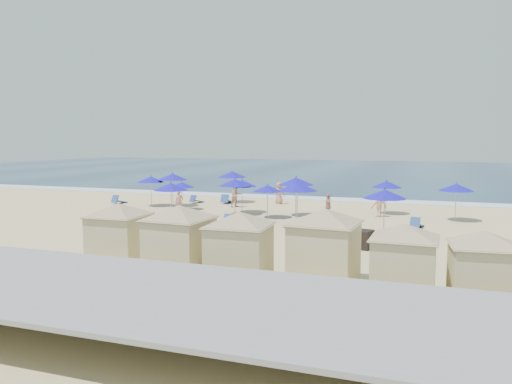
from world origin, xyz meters
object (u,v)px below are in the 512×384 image
(umbrella_2, at_px, (173,177))
(beachgoer_0, at_px, (179,202))
(beachgoer_3, at_px, (379,204))
(umbrella_0, at_px, (151,179))
(beachgoer_4, at_px, (279,193))
(umbrella_4, at_px, (232,174))
(trash_bin, at_px, (362,239))
(cabana_4, at_px, (404,251))
(beachgoer_1, at_px, (236,195))
(cabana_5, at_px, (484,259))
(umbrella_8, at_px, (297,187))
(umbrella_10, at_px, (456,187))
(umbrella_6, at_px, (268,188))
(cabana_0, at_px, (119,226))
(umbrella_12, at_px, (235,182))
(umbrella_3, at_px, (171,187))
(umbrella_5, at_px, (242,183))
(umbrella_11, at_px, (385,194))
(cabana_1, at_px, (179,231))
(cabana_2, at_px, (239,238))
(umbrella_1, at_px, (182,185))
(cabana_3, at_px, (324,236))
(umbrella_9, at_px, (386,184))
(beachgoer_2, at_px, (328,207))
(umbrella_7, at_px, (296,181))

(umbrella_2, xyz_separation_m, beachgoer_0, (2.36, -3.41, -1.46))
(beachgoer_0, relative_size, beachgoer_3, 0.96)
(umbrella_0, bearing_deg, beachgoer_4, 26.74)
(umbrella_4, height_order, beachgoer_4, umbrella_4)
(trash_bin, xyz_separation_m, cabana_4, (2.17, -6.80, 1.07))
(cabana_4, height_order, beachgoer_1, cabana_4)
(trash_bin, height_order, beachgoer_0, beachgoer_0)
(cabana_5, xyz_separation_m, beachgoer_1, (-15.29, 18.23, -0.55))
(umbrella_8, relative_size, beachgoer_3, 1.62)
(umbrella_10, bearing_deg, umbrella_6, -166.49)
(cabana_0, relative_size, beachgoer_4, 2.54)
(cabana_4, xyz_separation_m, beachgoer_0, (-15.32, 13.62, -0.72))
(cabana_0, xyz_separation_m, umbrella_12, (-0.58, 13.97, 0.61))
(trash_bin, xyz_separation_m, umbrella_3, (-12.28, 4.16, 1.70))
(beachgoer_1, bearing_deg, umbrella_3, -161.27)
(umbrella_5, bearing_deg, umbrella_2, 167.25)
(umbrella_4, xyz_separation_m, umbrella_8, (7.71, -8.86, 0.05))
(cabana_5, bearing_deg, umbrella_11, 110.54)
(cabana_1, height_order, umbrella_11, cabana_1)
(cabana_2, distance_m, umbrella_1, 18.85)
(umbrella_11, height_order, beachgoer_3, umbrella_11)
(cabana_3, xyz_separation_m, beachgoer_4, (-7.77, 20.38, -0.82))
(cabana_2, bearing_deg, cabana_3, 14.11)
(cabana_0, height_order, umbrella_9, cabana_0)
(cabana_5, relative_size, umbrella_3, 1.64)
(umbrella_0, xyz_separation_m, umbrella_5, (7.75, -0.91, 0.00))
(cabana_0, distance_m, umbrella_6, 13.54)
(beachgoer_4, bearing_deg, umbrella_5, -140.70)
(umbrella_9, relative_size, beachgoer_3, 1.41)
(umbrella_3, height_order, umbrella_9, umbrella_3)
(umbrella_11, height_order, beachgoer_1, umbrella_11)
(umbrella_4, bearing_deg, umbrella_12, -66.25)
(umbrella_0, bearing_deg, beachgoer_0, -36.53)
(cabana_3, xyz_separation_m, beachgoer_1, (-10.29, 17.55, -0.78))
(umbrella_1, bearing_deg, umbrella_3, -70.00)
(cabana_3, bearing_deg, umbrella_2, 132.39)
(umbrella_1, relative_size, umbrella_9, 0.90)
(umbrella_5, bearing_deg, beachgoer_1, 119.95)
(umbrella_5, distance_m, beachgoer_2, 6.39)
(umbrella_6, height_order, umbrella_7, umbrella_7)
(beachgoer_4, bearing_deg, umbrella_6, -118.81)
(trash_bin, bearing_deg, umbrella_9, 104.80)
(cabana_4, relative_size, beachgoer_4, 2.44)
(cabana_5, bearing_deg, umbrella_1, 139.77)
(umbrella_5, bearing_deg, umbrella_6, -34.34)
(umbrella_2, relative_size, umbrella_3, 1.06)
(umbrella_1, relative_size, umbrella_2, 0.81)
(cabana_1, distance_m, umbrella_11, 11.97)
(umbrella_6, bearing_deg, cabana_4, -56.85)
(umbrella_9, relative_size, beachgoer_0, 1.48)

